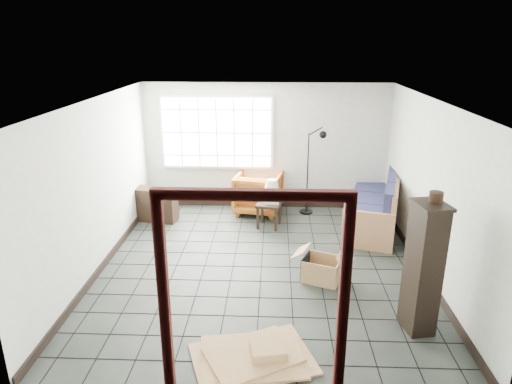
{
  "coord_description": "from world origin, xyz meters",
  "views": [
    {
      "loc": [
        0.19,
        -6.44,
        3.45
      ],
      "look_at": [
        -0.1,
        0.3,
        1.15
      ],
      "focal_mm": 32.0,
      "sensor_mm": 36.0,
      "label": 1
    }
  ],
  "objects_px": {
    "futon_sofa": "(377,208)",
    "side_table": "(269,207)",
    "armchair": "(258,191)",
    "tall_shelf": "(423,268)"
  },
  "relations": [
    {
      "from": "futon_sofa",
      "to": "side_table",
      "type": "xyz_separation_m",
      "value": [
        -2.04,
        -0.1,
        0.03
      ]
    },
    {
      "from": "futon_sofa",
      "to": "side_table",
      "type": "relative_size",
      "value": 4.7
    },
    {
      "from": "futon_sofa",
      "to": "side_table",
      "type": "bearing_deg",
      "value": -161.44
    },
    {
      "from": "armchair",
      "to": "side_table",
      "type": "relative_size",
      "value": 1.76
    },
    {
      "from": "futon_sofa",
      "to": "tall_shelf",
      "type": "relative_size",
      "value": 1.47
    },
    {
      "from": "futon_sofa",
      "to": "armchair",
      "type": "bearing_deg",
      "value": 179.45
    },
    {
      "from": "armchair",
      "to": "tall_shelf",
      "type": "bearing_deg",
      "value": 129.23
    },
    {
      "from": "futon_sofa",
      "to": "armchair",
      "type": "distance_m",
      "value": 2.37
    },
    {
      "from": "side_table",
      "to": "tall_shelf",
      "type": "bearing_deg",
      "value": -59.1
    },
    {
      "from": "side_table",
      "to": "tall_shelf",
      "type": "xyz_separation_m",
      "value": [
        1.88,
        -3.15,
        0.45
      ]
    }
  ]
}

